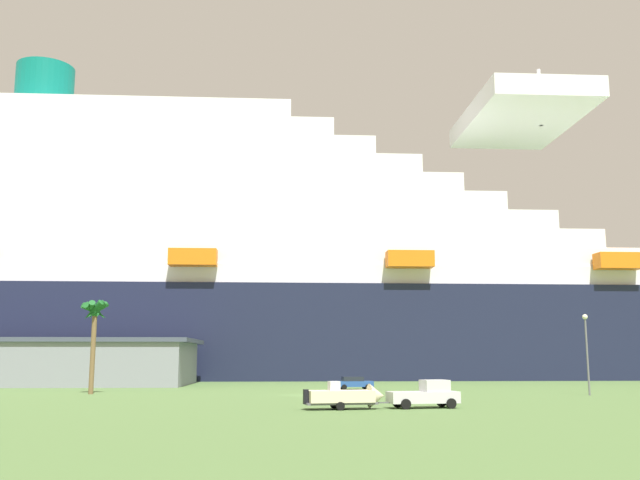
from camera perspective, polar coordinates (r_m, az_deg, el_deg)
The scene contains 8 objects.
ground_plane at distance 107.35m, azimuth -3.22°, elevation -11.52°, with size 600.00×600.00×0.00m, color #4C6B38.
cruise_ship at distance 137.33m, azimuth -10.99°, elevation -2.65°, with size 251.00×49.14×67.10m.
terminal_building at distance 113.44m, azimuth -23.47°, elevation -8.97°, with size 54.46×25.48×6.62m.
pickup_truck at distance 58.37m, azimuth 8.51°, elevation -12.19°, with size 5.73×2.59×2.20m.
small_boat_on_trailer at distance 56.48m, azimuth 2.37°, elevation -12.46°, with size 7.12×2.45×2.15m.
palm_tree at distance 83.37m, azimuth -17.67°, elevation -5.96°, with size 3.15×3.11×10.31m.
street_lamp at distance 81.87m, azimuth 20.63°, elevation -7.73°, with size 0.56×0.56×8.56m.
parked_car_blue_suv at distance 90.86m, azimuth 2.74°, elevation -11.38°, with size 4.65×2.15×1.58m.
Camera 1 is at (-9.41, -76.86, 3.99)m, focal length 39.83 mm.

